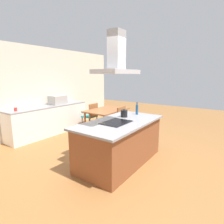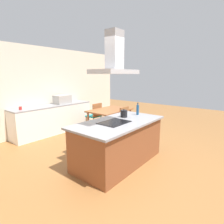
{
  "view_description": "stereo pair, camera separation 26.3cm",
  "coord_description": "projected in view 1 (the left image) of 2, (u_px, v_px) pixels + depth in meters",
  "views": [
    {
      "loc": [
        -3.06,
        -1.95,
        1.82
      ],
      "look_at": [
        0.27,
        0.4,
        1.0
      ],
      "focal_mm": 29.15,
      "sensor_mm": 36.0,
      "label": 1
    },
    {
      "loc": [
        -2.9,
        -2.16,
        1.82
      ],
      "look_at": [
        0.27,
        0.4,
        1.0
      ],
      "focal_mm": 29.15,
      "sensor_mm": 36.0,
      "label": 2
    }
  ],
  "objects": [
    {
      "name": "back_counter",
      "position": [
        49.0,
        120.0,
        5.74
      ],
      "size": [
        2.62,
        0.62,
        0.9
      ],
      "color": "white",
      "rests_on": "ground"
    },
    {
      "name": "cooktop",
      "position": [
        116.0,
        122.0,
        3.61
      ],
      "size": [
        0.6,
        0.44,
        0.01
      ],
      "primitive_type": "cube",
      "color": "black",
      "rests_on": "kitchen_island"
    },
    {
      "name": "tea_kettle",
      "position": [
        124.0,
        113.0,
        4.1
      ],
      "size": [
        0.21,
        0.15,
        0.19
      ],
      "color": "black",
      "rests_on": "kitchen_island"
    },
    {
      "name": "chair_facing_back_wall",
      "position": [
        91.0,
        114.0,
        6.24
      ],
      "size": [
        0.42,
        0.42,
        0.89
      ],
      "color": "teal",
      "rests_on": "ground"
    },
    {
      "name": "chair_facing_island",
      "position": [
        124.0,
        120.0,
        5.49
      ],
      "size": [
        0.42,
        0.42,
        0.89
      ],
      "color": "teal",
      "rests_on": "ground"
    },
    {
      "name": "wall_back",
      "position": [
        30.0,
        91.0,
        5.48
      ],
      "size": [
        7.2,
        0.1,
        2.7
      ],
      "primitive_type": "cube",
      "color": "beige",
      "rests_on": "ground"
    },
    {
      "name": "ground",
      "position": [
        72.0,
        146.0,
        4.76
      ],
      "size": [
        16.0,
        16.0,
        0.0
      ],
      "primitive_type": "plane",
      "color": "#936033"
    },
    {
      "name": "dining_table",
      "position": [
        107.0,
        112.0,
        5.84
      ],
      "size": [
        1.4,
        0.9,
        0.75
      ],
      "color": "#995B33",
      "rests_on": "ground"
    },
    {
      "name": "olive_oil_bottle",
      "position": [
        137.0,
        109.0,
        4.36
      ],
      "size": [
        0.06,
        0.06,
        0.29
      ],
      "color": "navy",
      "rests_on": "kitchen_island"
    },
    {
      "name": "countertop_microwave",
      "position": [
        58.0,
        100.0,
        5.91
      ],
      "size": [
        0.5,
        0.38,
        0.28
      ],
      "primitive_type": "cube",
      "color": "#B2AFAA",
      "rests_on": "back_counter"
    },
    {
      "name": "range_hood",
      "position": [
        116.0,
        60.0,
        3.38
      ],
      "size": [
        0.9,
        0.55,
        0.78
      ],
      "color": "#ADADB2"
    },
    {
      "name": "coffee_mug_red",
      "position": [
        16.0,
        109.0,
        4.79
      ],
      "size": [
        0.08,
        0.08,
        0.09
      ],
      "primitive_type": "cylinder",
      "color": "red",
      "rests_on": "back_counter"
    },
    {
      "name": "kitchen_island",
      "position": [
        120.0,
        142.0,
        3.82
      ],
      "size": [
        2.05,
        1.06,
        0.9
      ],
      "color": "brown",
      "rests_on": "ground"
    }
  ]
}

